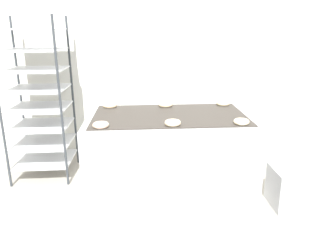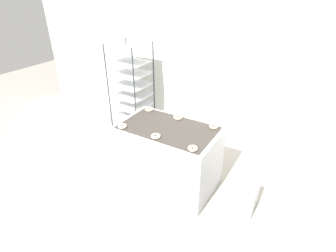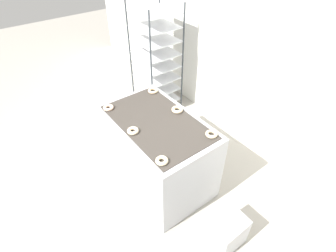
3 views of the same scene
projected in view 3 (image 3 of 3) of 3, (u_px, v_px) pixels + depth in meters
name	position (u px, v px, depth m)	size (l,w,h in m)	color
ground_plane	(112.00, 203.00, 3.00)	(14.00, 14.00, 0.00)	#9E998E
wall_back	(257.00, 41.00, 3.10)	(8.00, 0.05, 2.80)	silver
fryer_machine	(158.00, 151.00, 3.02)	(1.30, 0.80, 0.89)	#B7BABF
baking_rack_cart	(156.00, 59.00, 3.97)	(0.59, 0.59, 1.67)	#33383D
glaze_bin	(226.00, 231.00, 2.55)	(0.29, 0.35, 0.36)	#B7BABF
donut_near_left	(108.00, 107.00, 2.90)	(0.11, 0.11, 0.03)	beige
donut_near_center	(133.00, 131.00, 2.59)	(0.12, 0.12, 0.04)	beige
donut_near_right	(162.00, 161.00, 2.29)	(0.11, 0.11, 0.03)	beige
donut_far_left	(153.00, 91.00, 3.17)	(0.12, 0.12, 0.03)	beige
donut_far_center	(177.00, 110.00, 2.87)	(0.13, 0.13, 0.04)	beige
donut_far_right	(211.00, 134.00, 2.56)	(0.12, 0.12, 0.03)	beige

